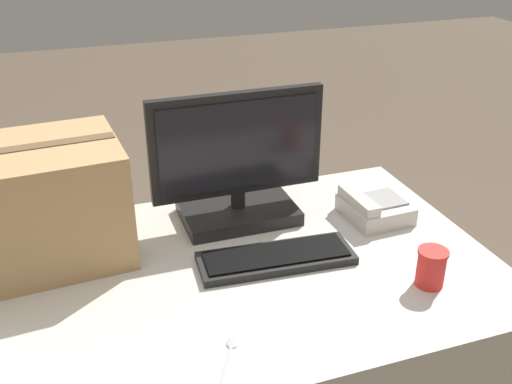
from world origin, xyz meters
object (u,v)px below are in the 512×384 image
Objects in this scene: cardboard_box at (40,204)px; keyboard at (276,258)px; monitor at (238,171)px; spoon at (230,352)px; paper_cup_right at (431,268)px; desk_phone at (374,208)px.

keyboard is at bearing -22.40° from cardboard_box.
keyboard is 0.64m from cardboard_box.
monitor is 0.62m from spoon.
desk_phone is at bearing 83.94° from paper_cup_right.
keyboard reaches higher than spoon.
desk_phone is (0.37, 0.13, 0.02)m from keyboard.
keyboard is 2.20× the size of desk_phone.
paper_cup_right reaches higher than desk_phone.
spoon is (-0.55, -0.08, -0.05)m from paper_cup_right.
desk_phone is 0.36m from paper_cup_right.
desk_phone is at bearing 23.72° from keyboard.
spoon is 0.32× the size of cardboard_box.
monitor is at bearing 98.94° from keyboard.
cardboard_box reaches higher than spoon.
monitor is 1.20× the size of keyboard.
spoon is at bearing -56.53° from cardboard_box.
paper_cup_right is at bearing -27.03° from cardboard_box.
paper_cup_right is 1.03m from cardboard_box.
keyboard is at bearing -162.78° from desk_phone.
paper_cup_right is 0.22× the size of cardboard_box.
cardboard_box is (-0.56, -0.03, 0.00)m from monitor.
keyboard is 4.24× the size of paper_cup_right.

